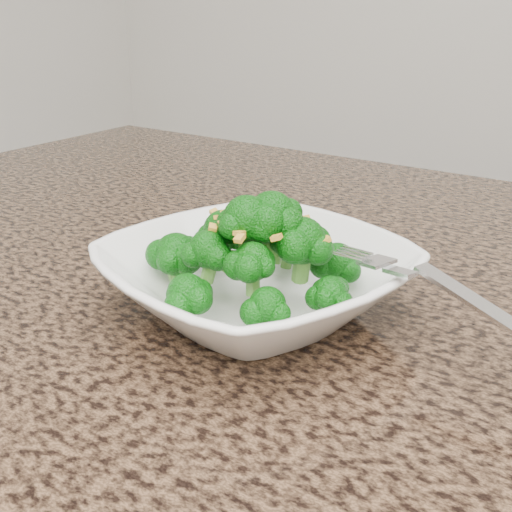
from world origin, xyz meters
The scene contains 5 objects.
granite_counter centered at (0.00, 0.30, 0.89)m, with size 1.64×1.04×0.03m, color brown.
bowl centered at (-0.14, 0.29, 0.93)m, with size 0.23×0.23×0.06m, color white.
broccoli_pile centered at (-0.14, 0.29, 0.99)m, with size 0.21×0.21×0.06m, color #0B5F0A, non-canonical shape.
garlic_topping centered at (-0.14, 0.29, 1.02)m, with size 0.12×0.12×0.01m, color gold, non-canonical shape.
fork centered at (-0.02, 0.29, 0.96)m, with size 0.19×0.03×0.01m, color silver, non-canonical shape.
Camera 1 is at (0.13, -0.10, 1.14)m, focal length 45.00 mm.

